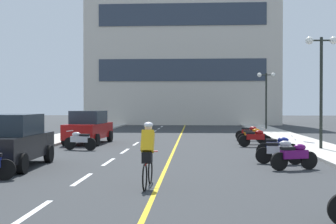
% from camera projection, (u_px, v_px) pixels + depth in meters
% --- Properties ---
extents(ground_plane, '(140.00, 140.00, 0.00)m').
position_uv_depth(ground_plane, '(171.00, 146.00, 23.86)').
color(ground_plane, '#2D3033').
extents(curb_left, '(2.40, 72.00, 0.12)m').
position_uv_depth(curb_left, '(54.00, 139.00, 27.27)').
color(curb_left, '#B7B2A8').
rests_on(curb_left, ground).
extents(curb_right, '(2.40, 72.00, 0.12)m').
position_uv_depth(curb_right, '(297.00, 141.00, 26.43)').
color(curb_right, '#B7B2A8').
rests_on(curb_right, ground).
extents(lane_dash_1, '(0.14, 2.20, 0.01)m').
position_uv_depth(lane_dash_1, '(33.00, 212.00, 9.00)').
color(lane_dash_1, silver).
rests_on(lane_dash_1, ground).
extents(lane_dash_2, '(0.14, 2.20, 0.01)m').
position_uv_depth(lane_dash_2, '(82.00, 179.00, 12.99)').
color(lane_dash_2, silver).
rests_on(lane_dash_2, ground).
extents(lane_dash_3, '(0.14, 2.20, 0.01)m').
position_uv_depth(lane_dash_3, '(109.00, 162.00, 16.99)').
color(lane_dash_3, silver).
rests_on(lane_dash_3, ground).
extents(lane_dash_4, '(0.14, 2.20, 0.01)m').
position_uv_depth(lane_dash_4, '(125.00, 151.00, 20.98)').
color(lane_dash_4, silver).
rests_on(lane_dash_4, ground).
extents(lane_dash_5, '(0.14, 2.20, 0.01)m').
position_uv_depth(lane_dash_5, '(136.00, 144.00, 24.97)').
color(lane_dash_5, silver).
rests_on(lane_dash_5, ground).
extents(lane_dash_6, '(0.14, 2.20, 0.01)m').
position_uv_depth(lane_dash_6, '(144.00, 138.00, 28.96)').
color(lane_dash_6, silver).
rests_on(lane_dash_6, ground).
extents(lane_dash_7, '(0.14, 2.20, 0.01)m').
position_uv_depth(lane_dash_7, '(150.00, 134.00, 32.96)').
color(lane_dash_7, silver).
rests_on(lane_dash_7, ground).
extents(lane_dash_8, '(0.14, 2.20, 0.01)m').
position_uv_depth(lane_dash_8, '(155.00, 131.00, 36.95)').
color(lane_dash_8, silver).
rests_on(lane_dash_8, ground).
extents(lane_dash_9, '(0.14, 2.20, 0.01)m').
position_uv_depth(lane_dash_9, '(159.00, 129.00, 40.94)').
color(lane_dash_9, silver).
rests_on(lane_dash_9, ground).
extents(lane_dash_10, '(0.14, 2.20, 0.01)m').
position_uv_depth(lane_dash_10, '(162.00, 127.00, 44.93)').
color(lane_dash_10, silver).
rests_on(lane_dash_10, ground).
extents(lane_dash_11, '(0.14, 2.20, 0.01)m').
position_uv_depth(lane_dash_11, '(164.00, 125.00, 48.93)').
color(lane_dash_11, silver).
rests_on(lane_dash_11, ground).
extents(centre_line_yellow, '(0.12, 66.00, 0.01)m').
position_uv_depth(centre_line_yellow, '(178.00, 141.00, 26.84)').
color(centre_line_yellow, gold).
rests_on(centre_line_yellow, ground).
extents(office_building, '(21.01, 8.76, 19.46)m').
position_uv_depth(office_building, '(183.00, 39.00, 51.98)').
color(office_building, beige).
rests_on(office_building, ground).
extents(street_lamp_mid, '(1.46, 0.36, 5.20)m').
position_uv_depth(street_lamp_mid, '(321.00, 67.00, 21.02)').
color(street_lamp_mid, black).
rests_on(street_lamp_mid, curb_right).
extents(street_lamp_far, '(1.46, 0.36, 4.64)m').
position_uv_depth(street_lamp_far, '(266.00, 87.00, 36.73)').
color(street_lamp_far, black).
rests_on(street_lamp_far, curb_right).
extents(parked_car_near, '(2.01, 4.24, 1.82)m').
position_uv_depth(parked_car_near, '(12.00, 141.00, 15.43)').
color(parked_car_near, black).
rests_on(parked_car_near, ground).
extents(parked_car_mid, '(2.14, 4.30, 1.82)m').
position_uv_depth(parked_car_mid, '(89.00, 127.00, 25.06)').
color(parked_car_mid, black).
rests_on(parked_car_mid, ground).
extents(motorcycle_5, '(1.64, 0.80, 0.92)m').
position_uv_depth(motorcycle_5, '(295.00, 156.00, 14.85)').
color(motorcycle_5, black).
rests_on(motorcycle_5, ground).
extents(motorcycle_6, '(1.70, 0.60, 0.92)m').
position_uv_depth(motorcycle_6, '(280.00, 151.00, 16.32)').
color(motorcycle_6, black).
rests_on(motorcycle_6, ground).
extents(motorcycle_7, '(1.69, 0.60, 0.92)m').
position_uv_depth(motorcycle_7, '(278.00, 147.00, 18.09)').
color(motorcycle_7, black).
rests_on(motorcycle_7, ground).
extents(motorcycle_8, '(1.67, 0.71, 0.92)m').
position_uv_depth(motorcycle_8, '(80.00, 140.00, 21.40)').
color(motorcycle_8, black).
rests_on(motorcycle_8, ground).
extents(motorcycle_9, '(1.70, 0.60, 0.92)m').
position_uv_depth(motorcycle_9, '(255.00, 138.00, 23.01)').
color(motorcycle_9, black).
rests_on(motorcycle_9, ground).
extents(motorcycle_10, '(1.70, 0.60, 0.92)m').
position_uv_depth(motorcycle_10, '(253.00, 136.00, 24.64)').
color(motorcycle_10, black).
rests_on(motorcycle_10, ground).
extents(motorcycle_11, '(1.65, 0.76, 0.92)m').
position_uv_depth(motorcycle_11, '(250.00, 133.00, 27.08)').
color(motorcycle_11, black).
rests_on(motorcycle_11, ground).
extents(cyclist_rider, '(0.42, 1.77, 1.71)m').
position_uv_depth(cyclist_rider, '(148.00, 153.00, 11.75)').
color(cyclist_rider, black).
rests_on(cyclist_rider, ground).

